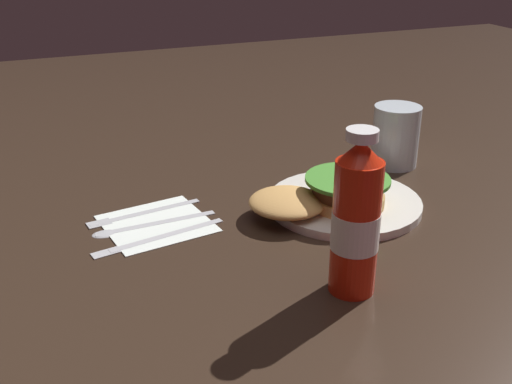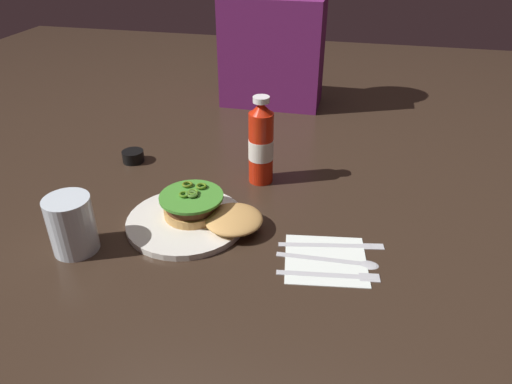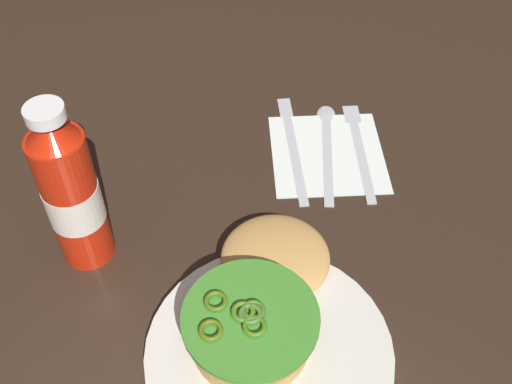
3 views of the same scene
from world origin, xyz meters
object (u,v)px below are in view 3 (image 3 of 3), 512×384
object	(u,v)px
fork_utensil	(358,140)
burger_sandwich	(260,300)
butter_knife	(292,139)
spoon_utensil	(327,136)
ketchup_bottle	(71,194)
napkin	(327,153)
dinner_plate	(269,352)

from	to	relation	value
fork_utensil	burger_sandwich	bearing A→B (deg)	158.81
burger_sandwich	butter_knife	size ratio (longest dim) A/B	1.08
spoon_utensil	butter_knife	bearing A→B (deg)	102.14
ketchup_bottle	fork_utensil	bearing A→B (deg)	-56.07
napkin	spoon_utensil	distance (m)	0.03
napkin	butter_knife	xyz separation A→B (m)	(0.02, 0.05, 0.00)
dinner_plate	napkin	world-z (taller)	dinner_plate
burger_sandwich	ketchup_bottle	size ratio (longest dim) A/B	1.04
ketchup_bottle	spoon_utensil	distance (m)	0.35
fork_utensil	ketchup_bottle	bearing A→B (deg)	123.93
dinner_plate	butter_knife	world-z (taller)	dinner_plate
dinner_plate	burger_sandwich	distance (m)	0.05
burger_sandwich	napkin	bearing A→B (deg)	-14.83
burger_sandwich	fork_utensil	size ratio (longest dim) A/B	1.19
ketchup_bottle	fork_utensil	xyz separation A→B (m)	(0.21, -0.31, -0.09)
burger_sandwich	napkin	world-z (taller)	burger_sandwich
burger_sandwich	spoon_utensil	distance (m)	0.29
fork_utensil	napkin	bearing A→B (deg)	121.46
burger_sandwich	spoon_utensil	xyz separation A→B (m)	(0.28, -0.07, -0.03)
napkin	spoon_utensil	size ratio (longest dim) A/B	0.79
napkin	fork_utensil	size ratio (longest dim) A/B	0.82
dinner_plate	ketchup_bottle	distance (m)	0.26
dinner_plate	fork_utensil	xyz separation A→B (m)	(0.32, -0.09, -0.00)
napkin	ketchup_bottle	bearing A→B (deg)	124.29
burger_sandwich	spoon_utensil	bearing A→B (deg)	-13.12
spoon_utensil	burger_sandwich	bearing A→B (deg)	166.88
burger_sandwich	ketchup_bottle	bearing A→B (deg)	71.02
ketchup_bottle	burger_sandwich	bearing A→B (deg)	-108.98
dinner_plate	ketchup_bottle	size ratio (longest dim) A/B	1.17
burger_sandwich	dinner_plate	bearing A→B (deg)	-163.39
dinner_plate	napkin	size ratio (longest dim) A/B	1.63
ketchup_bottle	spoon_utensil	xyz separation A→B (m)	(0.21, -0.27, -0.09)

